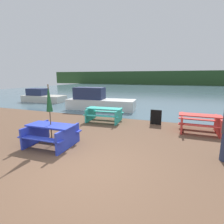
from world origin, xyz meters
TOP-DOWN VIEW (x-y plane):
  - ground_plane at (0.00, 0.00)m, footprint 60.00×60.00m
  - water at (0.00, 30.90)m, footprint 60.00×50.00m
  - far_treeline at (0.00, 50.90)m, footprint 80.00×1.60m
  - picnic_table_blue at (-1.96, 1.10)m, footprint 1.70×1.43m
  - picnic_table_red at (3.07, 4.65)m, footprint 1.73×1.39m
  - picnic_table_teal at (-1.56, 4.89)m, footprint 1.99×1.52m
  - umbrella_darkgreen at (-1.96, 1.10)m, footprint 0.21×0.21m
  - boat at (-3.40, 8.00)m, footprint 5.11×2.06m
  - boat_second at (-10.19, 9.78)m, footprint 4.16×1.88m
  - signboard at (1.14, 5.24)m, footprint 0.55×0.08m

SIDE VIEW (x-z plane):
  - water at x=0.00m, z-range 0.00..0.00m
  - ground_plane at x=0.00m, z-range 0.00..0.00m
  - signboard at x=1.14m, z-range 0.00..0.75m
  - picnic_table_teal at x=-1.56m, z-range 0.08..0.82m
  - picnic_table_blue at x=-1.96m, z-range 0.08..0.84m
  - boat_second at x=-10.19m, z-range -0.17..1.10m
  - picnic_table_red at x=3.07m, z-range 0.08..0.85m
  - boat at x=-3.40m, z-range -0.22..1.40m
  - umbrella_darkgreen at x=-1.96m, z-range 0.58..2.73m
  - far_treeline at x=0.00m, z-range 0.00..4.00m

